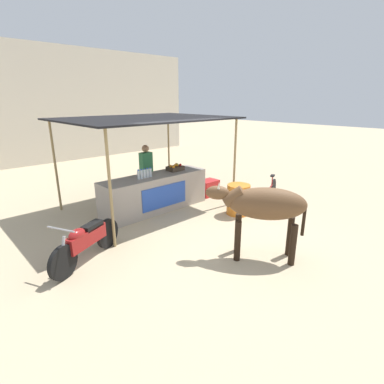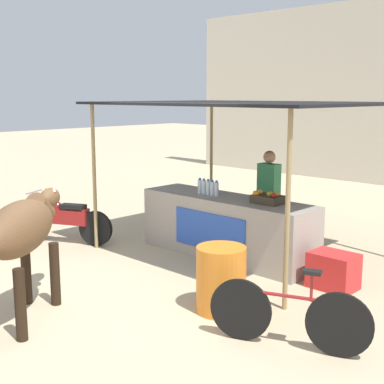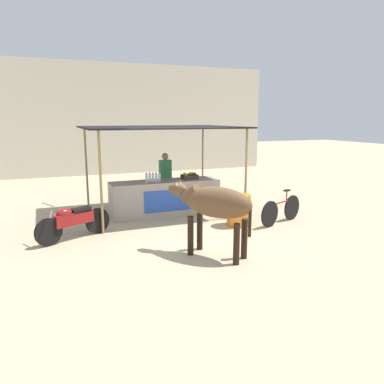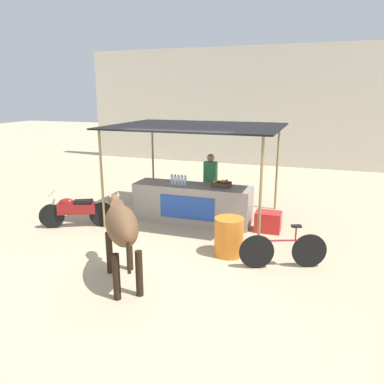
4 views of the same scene
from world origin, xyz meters
TOP-DOWN VIEW (x-y plane):
  - ground_plane at (0.00, 0.00)m, footprint 60.00×60.00m
  - building_wall_far at (0.00, 10.71)m, footprint 16.00×0.50m
  - stall_counter at (0.00, 2.20)m, footprint 3.00×0.82m
  - stall_awning at (0.00, 2.50)m, footprint 4.20×3.20m
  - water_bottle_row at (-0.35, 2.15)m, footprint 0.43×0.07m
  - fruit_crate at (0.75, 2.25)m, footprint 0.44×0.32m
  - vendor_behind_counter at (0.26, 2.95)m, footprint 0.34×0.22m
  - cooler_box at (1.95, 2.10)m, footprint 0.60×0.44m
  - water_barrel at (1.38, 0.48)m, footprint 0.59×0.59m
  - cow at (-0.10, -1.21)m, footprint 1.40×1.67m
  - motorcycle_parked at (-2.56, 0.86)m, footprint 1.66×0.92m
  - bicycle_leaning at (2.48, 0.25)m, footprint 1.56×0.65m

SIDE VIEW (x-z plane):
  - ground_plane at x=0.00m, z-range 0.00..0.00m
  - cooler_box at x=1.95m, z-range 0.00..0.48m
  - bicycle_leaning at x=2.48m, z-range -0.08..0.77m
  - water_barrel at x=1.38m, z-range 0.00..0.79m
  - motorcycle_parked at x=-2.56m, z-range -0.02..0.88m
  - stall_counter at x=0.00m, z-range 0.00..0.96m
  - vendor_behind_counter at x=0.26m, z-range 0.02..1.67m
  - cow at x=-0.10m, z-range 0.32..1.75m
  - fruit_crate at x=0.75m, z-range 0.94..1.13m
  - water_bottle_row at x=-0.35m, z-range 0.95..1.20m
  - stall_awning at x=0.00m, z-range 1.12..3.55m
  - building_wall_far at x=0.00m, z-range 0.00..5.18m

